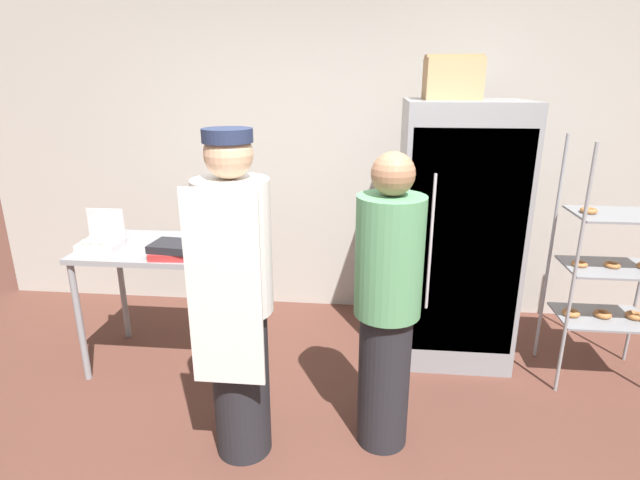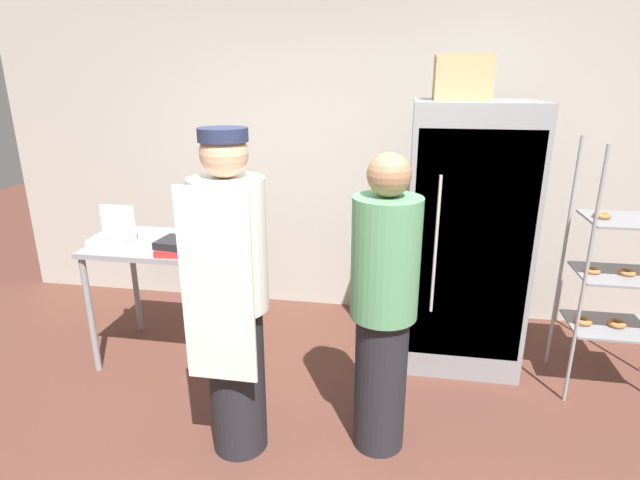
% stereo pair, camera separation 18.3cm
% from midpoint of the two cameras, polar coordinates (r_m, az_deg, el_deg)
% --- Properties ---
extents(back_wall, '(6.40, 0.12, 2.78)m').
position_cam_midpoint_polar(back_wall, '(4.22, 2.40, 10.22)').
color(back_wall, '#B7B2A8').
rests_on(back_wall, ground_plane).
extents(refrigerator, '(0.79, 0.76, 1.83)m').
position_cam_midpoint_polar(refrigerator, '(3.62, 13.86, 0.68)').
color(refrigerator, gray).
rests_on(refrigerator, ground_plane).
extents(baking_rack, '(0.65, 0.46, 1.62)m').
position_cam_midpoint_polar(baking_rack, '(3.69, 29.13, -2.95)').
color(baking_rack, '#93969B').
rests_on(baking_rack, ground_plane).
extents(prep_counter, '(1.03, 0.67, 0.88)m').
position_cam_midpoint_polar(prep_counter, '(3.61, -19.00, -2.25)').
color(prep_counter, gray).
rests_on(prep_counter, ground_plane).
extents(donut_box, '(0.26, 0.21, 0.25)m').
position_cam_midpoint_polar(donut_box, '(3.65, -25.10, -0.21)').
color(donut_box, silver).
rests_on(donut_box, prep_counter).
extents(blender_pitcher, '(0.12, 0.12, 0.28)m').
position_cam_midpoint_polar(blender_pitcher, '(3.37, -13.17, 1.09)').
color(blender_pitcher, black).
rests_on(blender_pitcher, prep_counter).
extents(binder_stack, '(0.33, 0.24, 0.09)m').
position_cam_midpoint_polar(binder_stack, '(3.31, -17.60, -1.10)').
color(binder_stack, '#B72D2D').
rests_on(binder_stack, prep_counter).
extents(cardboard_storage_box, '(0.36, 0.35, 0.28)m').
position_cam_midpoint_polar(cardboard_storage_box, '(3.51, 13.36, 17.58)').
color(cardboard_storage_box, tan).
rests_on(cardboard_storage_box, refrigerator).
extents(person_baker, '(0.37, 0.39, 1.75)m').
position_cam_midpoint_polar(person_baker, '(2.56, -11.60, -6.61)').
color(person_baker, '#232328').
rests_on(person_baker, ground_plane).
extents(person_customer, '(0.35, 0.35, 1.63)m').
position_cam_midpoint_polar(person_customer, '(2.62, 5.69, -7.53)').
color(person_customer, '#232328').
rests_on(person_customer, ground_plane).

